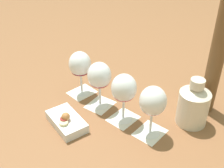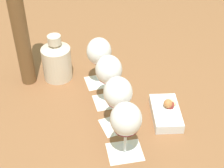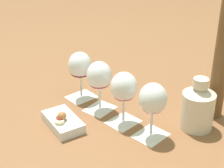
{
  "view_description": "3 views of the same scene",
  "coord_description": "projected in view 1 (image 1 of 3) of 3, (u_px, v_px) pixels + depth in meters",
  "views": [
    {
      "loc": [
        -0.36,
        0.8,
        0.69
      ],
      "look_at": [
        0.0,
        -0.0,
        0.13
      ],
      "focal_mm": 45.0,
      "sensor_mm": 36.0,
      "label": 1
    },
    {
      "loc": [
        0.75,
        -0.49,
        0.83
      ],
      "look_at": [
        0.0,
        -0.0,
        0.13
      ],
      "focal_mm": 55.0,
      "sensor_mm": 36.0,
      "label": 2
    },
    {
      "loc": [
        -0.49,
        0.96,
        0.67
      ],
      "look_at": [
        0.0,
        -0.0,
        0.13
      ],
      "focal_mm": 55.0,
      "sensor_mm": 36.0,
      "label": 3
    }
  ],
  "objects": [
    {
      "name": "ground_plane",
      "position": [
        112.0,
        111.0,
        1.11
      ],
      "size": [
        8.0,
        8.0,
        0.0
      ],
      "primitive_type": "plane",
      "color": "brown"
    },
    {
      "name": "tasting_card_0",
      "position": [
        150.0,
        132.0,
        1.01
      ],
      "size": [
        0.12,
        0.13,
        0.0
      ],
      "color": "silver",
      "rests_on": "ground_plane"
    },
    {
      "name": "tasting_card_1",
      "position": [
        123.0,
        118.0,
        1.07
      ],
      "size": [
        0.12,
        0.13,
        0.0
      ],
      "color": "silver",
      "rests_on": "ground_plane"
    },
    {
      "name": "tasting_card_2",
      "position": [
        100.0,
        105.0,
        1.15
      ],
      "size": [
        0.11,
        0.12,
        0.0
      ],
      "color": "silver",
      "rests_on": "ground_plane"
    },
    {
      "name": "tasting_card_3",
      "position": [
        82.0,
        92.0,
        1.22
      ],
      "size": [
        0.12,
        0.13,
        0.0
      ],
      "color": "silver",
      "rests_on": "ground_plane"
    },
    {
      "name": "wine_glass_0",
      "position": [
        153.0,
        103.0,
        0.94
      ],
      "size": [
        0.09,
        0.09,
        0.19
      ],
      "color": "white",
      "rests_on": "tasting_card_0"
    },
    {
      "name": "wine_glass_1",
      "position": [
        124.0,
        90.0,
        1.0
      ],
      "size": [
        0.09,
        0.09,
        0.19
      ],
      "color": "white",
      "rests_on": "tasting_card_1"
    },
    {
      "name": "wine_glass_2",
      "position": [
        99.0,
        77.0,
        1.07
      ],
      "size": [
        0.09,
        0.09,
        0.19
      ],
      "color": "white",
      "rests_on": "tasting_card_2"
    },
    {
      "name": "wine_glass_3",
      "position": [
        80.0,
        66.0,
        1.15
      ],
      "size": [
        0.09,
        0.09,
        0.19
      ],
      "color": "white",
      "rests_on": "tasting_card_3"
    },
    {
      "name": "ceramic_vase",
      "position": [
        193.0,
        104.0,
        1.02
      ],
      "size": [
        0.11,
        0.11,
        0.19
      ],
      "color": "beige",
      "rests_on": "ground_plane"
    },
    {
      "name": "snack_dish",
      "position": [
        66.0,
        121.0,
        1.03
      ],
      "size": [
        0.19,
        0.17,
        0.07
      ],
      "color": "silver",
      "rests_on": "ground_plane"
    },
    {
      "name": "umbrella_pole",
      "position": [
        224.0,
        24.0,
        0.94
      ],
      "size": [
        0.06,
        0.06,
        0.71
      ],
      "color": "brown",
      "rests_on": "ground_plane"
    }
  ]
}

